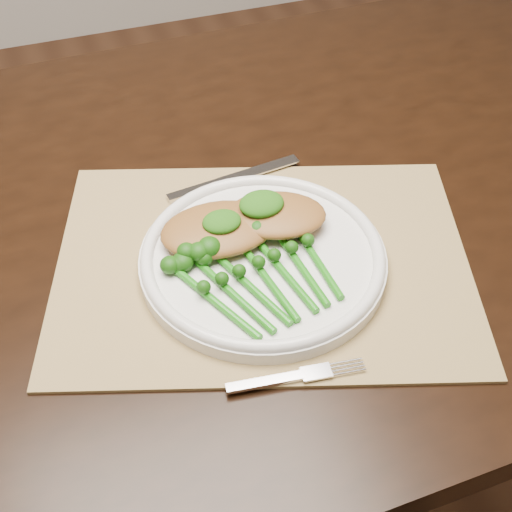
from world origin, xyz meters
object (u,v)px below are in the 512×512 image
object	(u,v)px
dining_table	(184,385)
chicken_fillet_left	(218,229)
broccolini_bundle	(267,279)
placemat	(263,262)
dinner_plate	(263,258)

from	to	relation	value
dining_table	chicken_fillet_left	world-z (taller)	chicken_fillet_left
dining_table	broccolini_bundle	bearing A→B (deg)	-65.48
placemat	chicken_fillet_left	xyz separation A→B (m)	(-0.04, 0.04, 0.03)
dining_table	dinner_plate	size ratio (longest dim) A/B	5.53
chicken_fillet_left	broccolini_bundle	size ratio (longest dim) A/B	0.69
broccolini_bundle	dining_table	bearing A→B (deg)	103.21
placemat	broccolini_bundle	size ratio (longest dim) A/B	2.43
chicken_fillet_left	broccolini_bundle	xyz separation A→B (m)	(0.03, -0.09, -0.01)
placemat	dinner_plate	xyz separation A→B (m)	(-0.00, -0.01, 0.02)
dining_table	dinner_plate	distance (m)	0.42
dining_table	broccolini_bundle	size ratio (longest dim) A/B	7.97
placemat	chicken_fillet_left	world-z (taller)	chicken_fillet_left
dining_table	chicken_fillet_left	bearing A→B (deg)	-58.75
dining_table	dinner_plate	world-z (taller)	dinner_plate
chicken_fillet_left	broccolini_bundle	world-z (taller)	chicken_fillet_left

